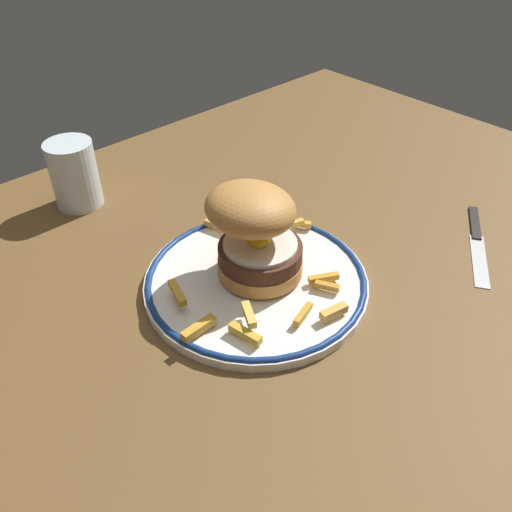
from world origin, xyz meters
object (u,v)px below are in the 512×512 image
object	(u,v)px
dinner_plate	(256,281)
knife	(477,237)
water_glass	(75,179)
burger	(255,230)

from	to	relation	value
dinner_plate	knife	bearing A→B (deg)	-25.06
knife	water_glass	bearing A→B (deg)	128.14
knife	dinner_plate	bearing A→B (deg)	154.94
burger	knife	bearing A→B (deg)	-27.36
dinner_plate	knife	distance (cm)	31.38
burger	knife	size ratio (longest dim) A/B	0.77
dinner_plate	burger	xyz separation A→B (cm)	(0.77, 1.02, 6.55)
dinner_plate	knife	world-z (taller)	dinner_plate
dinner_plate	water_glass	bearing A→B (deg)	101.70
dinner_plate	water_glass	distance (cm)	31.96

